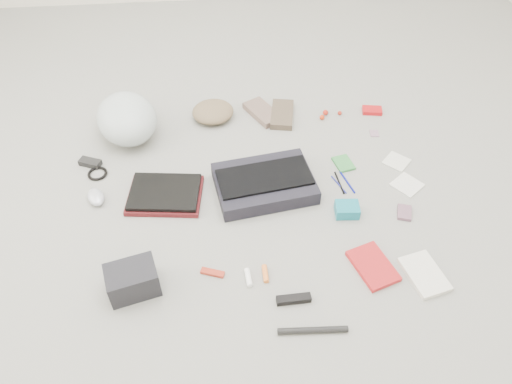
{
  "coord_description": "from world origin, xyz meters",
  "views": [
    {
      "loc": [
        -0.14,
        -1.51,
        1.64
      ],
      "look_at": [
        0.0,
        0.0,
        0.05
      ],
      "focal_mm": 35.0,
      "sensor_mm": 36.0,
      "label": 1
    }
  ],
  "objects": [
    {
      "name": "notepad",
      "position": [
        0.44,
        0.19,
        0.01
      ],
      "size": [
        0.1,
        0.12,
        0.01
      ],
      "primitive_type": "cube",
      "rotation": [
        0.0,
        0.0,
        0.23
      ],
      "color": "#337F3C",
      "rests_on": "ground_plane"
    },
    {
      "name": "mouse",
      "position": [
        -0.71,
        0.06,
        0.02
      ],
      "size": [
        0.11,
        0.13,
        0.04
      ],
      "primitive_type": "ellipsoid",
      "rotation": [
        0.0,
        0.0,
        0.39
      ],
      "color": "silver",
      "rests_on": "ground_plane"
    },
    {
      "name": "book_red",
      "position": [
        0.43,
        -0.41,
        0.01
      ],
      "size": [
        0.19,
        0.23,
        0.02
      ],
      "primitive_type": "cube",
      "rotation": [
        0.0,
        0.0,
        0.32
      ],
      "color": "red",
      "rests_on": "ground_plane"
    },
    {
      "name": "camera_bag",
      "position": [
        -0.5,
        -0.42,
        0.06
      ],
      "size": [
        0.21,
        0.17,
        0.12
      ],
      "primitive_type": "cube",
      "rotation": [
        0.0,
        0.0,
        0.25
      ],
      "color": "#232228",
      "rests_on": "ground_plane"
    },
    {
      "name": "bike_pump",
      "position": [
        0.14,
        -0.66,
        0.01
      ],
      "size": [
        0.25,
        0.04,
        0.02
      ],
      "primitive_type": "cylinder",
      "rotation": [
        0.0,
        1.57,
        -0.05
      ],
      "color": "black",
      "rests_on": "ground_plane"
    },
    {
      "name": "mitten_right",
      "position": [
        0.19,
        0.59,
        0.02
      ],
      "size": [
        0.15,
        0.24,
        0.03
      ],
      "primitive_type": "cube",
      "rotation": [
        0.0,
        0.0,
        -0.19
      ],
      "color": "brown",
      "rests_on": "ground_plane"
    },
    {
      "name": "stamp_sheet",
      "position": [
        0.65,
        0.4,
        0.0
      ],
      "size": [
        0.05,
        0.06,
        0.0
      ],
      "primitive_type": "cube",
      "rotation": [
        0.0,
        0.0,
        -0.11
      ],
      "color": "#9E758F",
      "rests_on": "ground_plane"
    },
    {
      "name": "napkin_top",
      "position": [
        0.7,
        0.18,
        0.0
      ],
      "size": [
        0.15,
        0.15,
        0.01
      ],
      "primitive_type": "cube",
      "rotation": [
        0.0,
        0.0,
        0.81
      ],
      "color": "silver",
      "rests_on": "ground_plane"
    },
    {
      "name": "laptop",
      "position": [
        -0.4,
        0.05,
        0.03
      ],
      "size": [
        0.33,
        0.26,
        0.02
      ],
      "primitive_type": "cube",
      "rotation": [
        0.0,
        0.0,
        -0.12
      ],
      "color": "black",
      "rests_on": "laptop_sleeve"
    },
    {
      "name": "toiletry_tube_white",
      "position": [
        -0.07,
        -0.42,
        0.01
      ],
      "size": [
        0.03,
        0.08,
        0.02
      ],
      "primitive_type": "cylinder",
      "rotation": [
        1.57,
        0.0,
        0.08
      ],
      "color": "white",
      "rests_on": "ground_plane"
    },
    {
      "name": "beanie",
      "position": [
        -0.17,
        0.61,
        0.04
      ],
      "size": [
        0.26,
        0.25,
        0.08
      ],
      "primitive_type": "ellipsoid",
      "rotation": [
        0.0,
        0.0,
        0.23
      ],
      "color": "brown",
      "rests_on": "ground_plane"
    },
    {
      "name": "lollipop_c",
      "position": [
        0.5,
        0.58,
        0.01
      ],
      "size": [
        0.02,
        0.02,
        0.02
      ],
      "primitive_type": "sphere",
      "rotation": [
        0.0,
        0.0,
        0.0
      ],
      "color": "#9E2415",
      "rests_on": "ground_plane"
    },
    {
      "name": "power_brick",
      "position": [
        -0.77,
        0.3,
        0.01
      ],
      "size": [
        0.11,
        0.08,
        0.03
      ],
      "primitive_type": "cube",
      "rotation": [
        0.0,
        0.0,
        -0.4
      ],
      "color": "black",
      "rests_on": "ground_plane"
    },
    {
      "name": "ground_plane",
      "position": [
        0.0,
        0.0,
        0.0
      ],
      "size": [
        4.0,
        4.0,
        0.0
      ],
      "primitive_type": "plane",
      "color": "gray"
    },
    {
      "name": "napkin_bottom",
      "position": [
        0.7,
        0.03,
        0.0
      ],
      "size": [
        0.17,
        0.17,
        0.01
      ],
      "primitive_type": "cube",
      "rotation": [
        0.0,
        0.0,
        0.66
      ],
      "color": "silver",
      "rests_on": "ground_plane"
    },
    {
      "name": "laptop_sleeve",
      "position": [
        -0.4,
        0.05,
        0.01
      ],
      "size": [
        0.35,
        0.28,
        0.02
      ],
      "primitive_type": "cube",
      "rotation": [
        0.0,
        0.0,
        -0.12
      ],
      "color": "#5A1518",
      "rests_on": "ground_plane"
    },
    {
      "name": "lollipop_a",
      "position": [
        0.4,
        0.55,
        0.01
      ],
      "size": [
        0.03,
        0.03,
        0.03
      ],
      "primitive_type": "sphere",
      "rotation": [
        0.0,
        0.0,
        0.25
      ],
      "color": "red",
      "rests_on": "ground_plane"
    },
    {
      "name": "mitten_left",
      "position": [
        0.09,
        0.61,
        0.02
      ],
      "size": [
        0.2,
        0.25,
        0.03
      ],
      "primitive_type": "cube",
      "rotation": [
        0.0,
        0.0,
        0.5
      ],
      "color": "#725A4F",
      "rests_on": "ground_plane"
    },
    {
      "name": "pen_blue",
      "position": [
        0.39,
        0.06,
        0.0
      ],
      "size": [
        0.05,
        0.12,
        0.01
      ],
      "primitive_type": "cylinder",
      "rotation": [
        1.57,
        0.0,
        0.37
      ],
      "color": "navy",
      "rests_on": "ground_plane"
    },
    {
      "name": "accordion_wallet",
      "position": [
        0.39,
        -0.12,
        0.03
      ],
      "size": [
        0.11,
        0.09,
        0.05
      ],
      "primitive_type": "cube",
      "rotation": [
        0.0,
        0.0,
        -0.07
      ],
      "color": "teal",
      "rests_on": "ground_plane"
    },
    {
      "name": "bike_helmet",
      "position": [
        -0.6,
        0.5,
        0.11
      ],
      "size": [
        0.39,
        0.44,
        0.22
      ],
      "primitive_type": "ellipsoid",
      "rotation": [
        0.0,
        0.0,
        0.33
      ],
      "color": "silver",
      "rests_on": "ground_plane"
    },
    {
      "name": "bag_flap",
      "position": [
        0.04,
        0.06,
        0.08
      ],
      "size": [
        0.44,
        0.25,
        0.01
      ],
      "primitive_type": "cube",
      "rotation": [
        0.0,
        0.0,
        0.15
      ],
      "color": "black",
      "rests_on": "messenger_bag"
    },
    {
      "name": "multitool",
      "position": [
        -0.21,
        -0.38,
        0.01
      ],
      "size": [
        0.1,
        0.06,
        0.01
      ],
      "primitive_type": "cube",
      "rotation": [
        0.0,
        0.0,
        -0.35
      ],
      "color": "#9E2A18",
      "rests_on": "ground_plane"
    },
    {
      "name": "pen_navy",
      "position": [
        0.43,
        0.07,
        0.0
      ],
      "size": [
        0.05,
        0.15,
        0.01
      ],
      "primitive_type": "cylinder",
      "rotation": [
        1.57,
        0.0,
        0.26
      ],
      "color": "#0A1186",
      "rests_on": "ground_plane"
    },
    {
      "name": "messenger_bag",
      "position": [
        0.04,
        0.06,
        0.04
      ],
      "size": [
        0.47,
        0.37,
        0.07
      ],
      "primitive_type": "cube",
      "rotation": [
        0.0,
        0.0,
        0.15
      ],
      "color": "black",
      "rests_on": "ground_plane"
    },
    {
      "name": "lollipop_b",
      "position": [
        0.43,
        0.58,
        0.01
      ],
      "size": [
        0.03,
        0.03,
        0.03
      ],
      "primitive_type": "sphere",
      "rotation": [
        0.0,
        0.0,
        -0.02
      ],
      "color": "#AB2112",
      "rests_on": "ground_plane"
    },
    {
      "name": "u_lock",
      "position": [
        0.09,
        -0.53,
        0.01
      ],
      "size": [
        0.13,
        0.04,
        0.03
      ],
      "primitive_type": "cube",
      "rotation": [
        0.0,
        0.0,
        0.03
      ],
      "color": "black",
      "rests_on": "ground_plane"
    },
    {
      "name": "pen_black",
      "position": [
        0.39,
        0.07,
        0.0
      ],
      "size": [
        0.02,
        0.14,
        0.01
      ],
      "primitive_type": "cylinder",
      "rotation": [
        1.57,
        0.0,
        0.09
      ],
      "color": "black",
      "rests_on": "ground_plane"
    },
    {
      "name": "toiletry_tube_orange",
      "position": [
        -0.0,
        -0.41,
        0.01
      ],
      "size": [
        0.02,
        0.08,
        0.02
      ],
      "primitive_type": "cylinder",
      "rotation": [
        1.57,
        0.0,
        0.01
      ],
      "color": "orange",
      "rests_on": "ground_plane"
    },
    {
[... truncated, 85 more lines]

